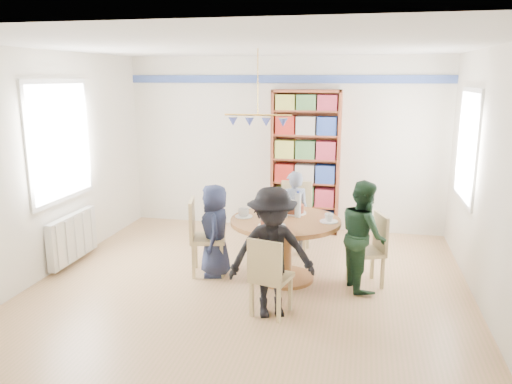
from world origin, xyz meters
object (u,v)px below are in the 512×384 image
(chair_far, at_px, (295,213))
(person_far, at_px, (293,214))
(radiator, at_px, (73,237))
(person_near, at_px, (272,253))
(person_right, at_px, (363,235))
(person_left, at_px, (215,230))
(chair_near, at_px, (269,274))
(chair_left, at_px, (201,233))
(bookshelf, at_px, (306,163))
(chair_right, at_px, (372,246))
(dining_table, at_px, (285,235))

(chair_far, bearing_deg, person_far, -88.56)
(radiator, bearing_deg, person_near, -17.85)
(radiator, bearing_deg, chair_far, 22.01)
(radiator, relative_size, person_right, 0.79)
(person_left, xyz_separation_m, person_far, (0.83, 0.90, 0.01))
(chair_near, distance_m, person_left, 1.27)
(chair_near, bearing_deg, chair_left, 136.82)
(person_near, bearing_deg, chair_left, 119.31)
(person_far, relative_size, bookshelf, 0.53)
(person_near, bearing_deg, chair_right, 26.10)
(chair_left, relative_size, chair_right, 1.11)
(person_right, relative_size, person_near, 0.94)
(chair_far, xyz_separation_m, person_left, (-0.83, -1.10, 0.04))
(person_left, bearing_deg, person_near, 27.44)
(chair_near, height_order, person_left, person_left)
(chair_near, relative_size, person_right, 0.66)
(person_left, bearing_deg, person_right, 73.51)
(person_right, relative_size, bookshelf, 0.57)
(chair_near, bearing_deg, person_near, 52.46)
(chair_right, distance_m, chair_near, 1.46)
(dining_table, relative_size, person_near, 0.97)
(person_left, bearing_deg, chair_near, 25.45)
(person_near, bearing_deg, person_right, 26.12)
(radiator, xyz_separation_m, person_left, (1.93, 0.01, 0.22))
(chair_left, height_order, chair_right, chair_left)
(dining_table, xyz_separation_m, person_left, (-0.86, -0.04, 0.01))
(chair_near, bearing_deg, chair_right, 45.66)
(radiator, bearing_deg, person_far, 18.37)
(dining_table, height_order, person_right, person_right)
(chair_near, height_order, person_right, person_right)
(bookshelf, bearing_deg, chair_far, -91.65)
(radiator, distance_m, person_far, 2.92)
(person_right, xyz_separation_m, bookshelf, (-0.90, 2.04, 0.45))
(chair_right, bearing_deg, person_left, -177.02)
(chair_far, bearing_deg, dining_table, -88.43)
(person_far, height_order, person_near, person_near)
(person_near, height_order, bookshelf, bookshelf)
(person_left, xyz_separation_m, person_near, (0.87, -0.91, 0.10))
(person_left, bearing_deg, person_far, 121.18)
(dining_table, height_order, person_far, person_far)
(chair_right, bearing_deg, person_near, -134.55)
(radiator, xyz_separation_m, person_far, (2.76, 0.92, 0.23))
(person_near, xyz_separation_m, bookshelf, (-0.01, 2.94, 0.41))
(chair_right, height_order, person_right, person_right)
(radiator, xyz_separation_m, person_right, (3.68, 0.00, 0.28))
(chair_right, height_order, chair_near, chair_right)
(person_right, bearing_deg, person_left, 69.94)
(radiator, bearing_deg, chair_left, 0.67)
(chair_far, bearing_deg, person_right, -50.09)
(person_left, height_order, person_near, person_near)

